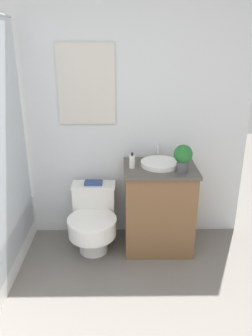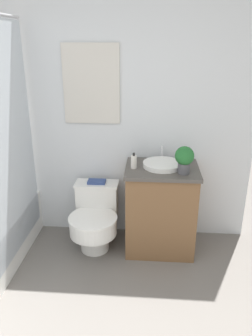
{
  "view_description": "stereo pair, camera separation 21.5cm",
  "coord_description": "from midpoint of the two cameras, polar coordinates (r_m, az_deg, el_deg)",
  "views": [
    {
      "loc": [
        0.39,
        -0.56,
        1.79
      ],
      "look_at": [
        0.42,
        1.87,
        0.85
      ],
      "focal_mm": 35.0,
      "sensor_mm": 36.0,
      "label": 1
    },
    {
      "loc": [
        0.61,
        -0.55,
        1.79
      ],
      "look_at": [
        0.42,
        1.87,
        0.85
      ],
      "focal_mm": 35.0,
      "sensor_mm": 36.0,
      "label": 2
    }
  ],
  "objects": [
    {
      "name": "sink",
      "position": [
        2.82,
        8.5,
        0.58
      ],
      "size": [
        0.33,
        0.37,
        0.13
      ],
      "color": "white",
      "rests_on": "vanity"
    },
    {
      "name": "toilet",
      "position": [
        3.01,
        -3.37,
        -8.77
      ],
      "size": [
        0.43,
        0.57,
        0.57
      ],
      "color": "white",
      "rests_on": "ground_plane"
    },
    {
      "name": "book_on_tank",
      "position": [
        3.01,
        -3.1,
        -2.42
      ],
      "size": [
        0.16,
        0.1,
        0.02
      ],
      "color": "#33477F",
      "rests_on": "toilet"
    },
    {
      "name": "wall_back",
      "position": [
        2.99,
        -5.34,
        10.78
      ],
      "size": [
        3.06,
        0.07,
        2.5
      ],
      "color": "silver",
      "rests_on": "ground_plane"
    },
    {
      "name": "potted_plant",
      "position": [
        2.67,
        12.42,
        1.65
      ],
      "size": [
        0.15,
        0.15,
        0.23
      ],
      "color": "#4C4C51",
      "rests_on": "vanity"
    },
    {
      "name": "soap_bottle",
      "position": [
        2.75,
        3.59,
        1.08
      ],
      "size": [
        0.05,
        0.05,
        0.14
      ],
      "color": "silver",
      "rests_on": "vanity"
    },
    {
      "name": "vanity",
      "position": [
        2.97,
        8.1,
        -7.04
      ],
      "size": [
        0.62,
        0.5,
        0.79
      ],
      "color": "brown",
      "rests_on": "ground_plane"
    }
  ]
}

